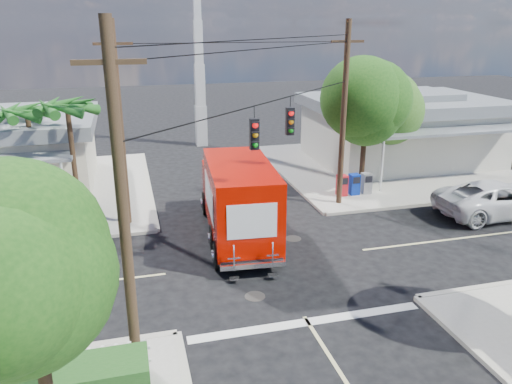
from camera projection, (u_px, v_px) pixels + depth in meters
name	position (u px, v px, depth m)	size (l,w,h in m)	color
ground	(269.00, 261.00, 19.41)	(120.00, 120.00, 0.00)	black
sidewalk_ne	(384.00, 166.00, 31.98)	(14.12, 14.12, 0.14)	#A39E94
sidewalk_nw	(18.00, 195.00, 26.72)	(14.12, 14.12, 0.14)	#A39E94
road_markings	(280.00, 279.00, 18.06)	(32.00, 32.00, 0.01)	beige
building_ne	(402.00, 127.00, 32.64)	(11.80, 10.20, 4.50)	beige
radio_tower	(199.00, 69.00, 36.02)	(0.80, 0.80, 17.00)	silver
tree_sw_front	(28.00, 273.00, 9.42)	(3.88, 3.78, 6.03)	#422D1C
tree_ne_front	(367.00, 105.00, 25.81)	(4.21, 4.14, 6.66)	#422D1C
tree_ne_back	(390.00, 108.00, 28.63)	(3.77, 3.66, 5.82)	#422D1C
palm_nw_front	(67.00, 109.00, 22.84)	(3.01, 3.08, 5.59)	#422D1C
palm_nw_back	(27.00, 114.00, 23.85)	(3.01, 3.08, 5.19)	#422D1C
utility_poles	(219.00, 137.00, 18.99)	(12.00, 10.68, 9.00)	#473321
picket_fence	(27.00, 374.00, 12.18)	(5.94, 0.06, 1.00)	silver
vending_boxes	(354.00, 184.00, 26.43)	(1.90, 0.50, 1.10)	red
delivery_truck	(238.00, 199.00, 21.05)	(3.17, 8.23, 3.48)	black
parked_car	(498.00, 199.00, 23.82)	(2.78, 6.03, 1.68)	silver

